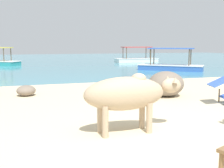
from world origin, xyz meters
TOP-DOWN VIEW (x-y plane):
  - sand_beach at (0.00, 0.00)m, footprint 18.00×14.00m
  - water_surface at (0.00, 22.00)m, footprint 60.00×36.00m
  - cow at (-0.64, 0.85)m, footprint 1.75×0.53m
  - shore_rock_medium at (1.61, 3.59)m, footprint 1.45×1.45m
  - shore_rock_small at (-0.21, 3.70)m, footprint 0.45×0.55m
  - shore_rock_flat at (-2.19, 4.89)m, footprint 0.69×0.71m
  - boat_white at (7.03, 18.38)m, footprint 3.70×1.24m
  - boat_blue at (5.92, 10.82)m, footprint 3.54×3.27m

SIDE VIEW (x-z plane):
  - water_surface at x=0.00m, z-range -0.01..0.01m
  - sand_beach at x=0.00m, z-range 0.00..0.04m
  - shore_rock_flat at x=-2.19m, z-range 0.04..0.34m
  - shore_rock_small at x=-0.21m, z-range 0.04..0.42m
  - boat_white at x=7.03m, z-range -0.35..0.94m
  - boat_blue at x=5.92m, z-range -0.35..0.94m
  - shore_rock_medium at x=1.61m, z-range 0.04..0.75m
  - cow at x=-0.64m, z-range 0.20..1.19m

